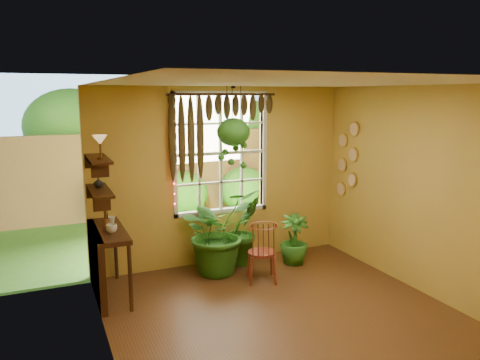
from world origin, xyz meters
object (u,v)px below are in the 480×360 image
at_px(windsor_chair, 262,261).
at_px(potted_plant_mid, 243,230).
at_px(potted_plant_left, 218,231).
at_px(hanging_basket, 233,135).
at_px(counter_ledge, 101,256).

height_order(windsor_chair, potted_plant_mid, potted_plant_mid).
relative_size(potted_plant_left, hanging_basket, 1.05).
height_order(counter_ledge, windsor_chair, windsor_chair).
height_order(potted_plant_mid, hanging_basket, hanging_basket).
distance_m(windsor_chair, hanging_basket, 1.82).
xyz_separation_m(windsor_chair, hanging_basket, (-0.16, 0.64, 1.70)).
bearing_deg(windsor_chair, hanging_basket, 122.62).
bearing_deg(hanging_basket, windsor_chair, -76.02).
relative_size(counter_ledge, windsor_chair, 1.15).
xyz_separation_m(potted_plant_left, hanging_basket, (0.28, 0.06, 1.38)).
bearing_deg(counter_ledge, potted_plant_left, 7.39).
bearing_deg(potted_plant_mid, windsor_chair, -93.99).
xyz_separation_m(counter_ledge, potted_plant_mid, (2.17, 0.40, -0.02)).
height_order(windsor_chair, hanging_basket, hanging_basket).
xyz_separation_m(counter_ledge, hanging_basket, (1.96, 0.28, 1.45)).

